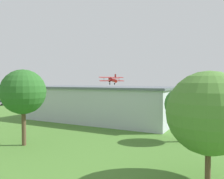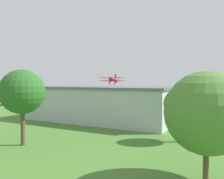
# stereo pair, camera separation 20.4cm
# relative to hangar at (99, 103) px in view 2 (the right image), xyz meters

# --- Properties ---
(ground_plane) EXTENTS (400.00, 400.00, 0.00)m
(ground_plane) POSITION_rel_hangar_xyz_m (5.59, -38.38, -3.23)
(ground_plane) COLOR #47752D
(hangar) EXTENTS (28.45, 13.24, 6.44)m
(hangar) POSITION_rel_hangar_xyz_m (0.00, 0.00, 0.00)
(hangar) COLOR #B7BCC6
(hangar) RESTS_ON ground_plane
(biplane) EXTENTS (7.89, 8.29, 3.86)m
(biplane) POSITION_rel_hangar_xyz_m (14.58, -37.52, 4.77)
(biplane) COLOR #B21E1E
(car_white) EXTENTS (2.06, 4.21, 1.62)m
(car_white) POSITION_rel_hangar_xyz_m (12.47, -12.38, -2.38)
(car_white) COLOR white
(car_white) RESTS_ON ground_plane
(car_green) EXTENTS (2.05, 4.59, 1.68)m
(car_green) POSITION_rel_hangar_xyz_m (20.21, -11.52, -2.36)
(car_green) COLOR #1E6B38
(car_green) RESTS_ON ground_plane
(car_blue) EXTENTS (2.11, 4.32, 1.56)m
(car_blue) POSITION_rel_hangar_xyz_m (27.10, -10.47, -2.41)
(car_blue) COLOR #23389E
(car_blue) RESTS_ON ground_plane
(car_red) EXTENTS (1.95, 4.65, 1.76)m
(car_red) POSITION_rel_hangar_xyz_m (32.93, -11.72, -2.33)
(car_red) COLOR red
(car_red) RESTS_ON ground_plane
(car_grey) EXTENTS (2.19, 4.78, 1.60)m
(car_grey) POSITION_rel_hangar_xyz_m (39.93, -12.14, -2.40)
(car_grey) COLOR slate
(car_grey) RESTS_ON ground_plane
(person_watching_takeoff) EXTENTS (0.47, 0.47, 1.56)m
(person_watching_takeoff) POSITION_rel_hangar_xyz_m (-14.03, -11.42, -2.45)
(person_watching_takeoff) COLOR #B23333
(person_watching_takeoff) RESTS_ON ground_plane
(person_beside_truck) EXTENTS (0.53, 0.53, 1.57)m
(person_beside_truck) POSITION_rel_hangar_xyz_m (-1.79, -16.42, -2.45)
(person_beside_truck) COLOR navy
(person_beside_truck) RESTS_ON ground_plane
(person_by_parked_cars) EXTENTS (0.51, 0.51, 1.66)m
(person_by_parked_cars) POSITION_rel_hangar_xyz_m (0.09, -15.62, -2.40)
(person_by_parked_cars) COLOR #B23333
(person_by_parked_cars) RESTS_ON ground_plane
(tree_near_perimeter_road) EXTENTS (6.14, 6.14, 8.19)m
(tree_near_perimeter_road) POSITION_rel_hangar_xyz_m (-19.65, 20.06, 1.89)
(tree_near_perimeter_road) COLOR brown
(tree_near_perimeter_road) RESTS_ON ground_plane
(tree_by_windsock) EXTENTS (5.16, 5.16, 8.79)m
(tree_by_windsock) POSITION_rel_hangar_xyz_m (0.07, 18.53, 2.96)
(tree_by_windsock) COLOR brown
(tree_by_windsock) RESTS_ON ground_plane
(tree_at_field_edge) EXTENTS (3.99, 3.99, 6.63)m
(tree_at_field_edge) POSITION_rel_hangar_xyz_m (-16.23, 9.34, 1.36)
(tree_at_field_edge) COLOR brown
(tree_at_field_edge) RESTS_ON ground_plane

